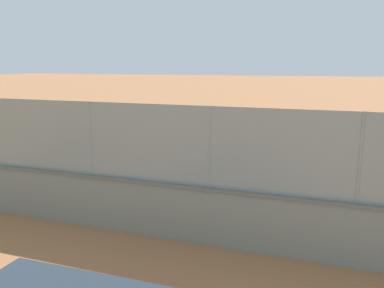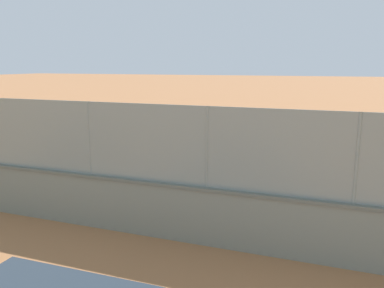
{
  "view_description": "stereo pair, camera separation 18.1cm",
  "coord_description": "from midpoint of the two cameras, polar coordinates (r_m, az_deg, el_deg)",
  "views": [
    {
      "loc": [
        -1.59,
        20.38,
        4.28
      ],
      "look_at": [
        3.35,
        6.63,
        1.33
      ],
      "focal_mm": 37.2,
      "sensor_mm": 36.0,
      "label": 1
    },
    {
      "loc": [
        -1.76,
        20.32,
        4.28
      ],
      "look_at": [
        3.35,
        6.63,
        1.33
      ],
      "focal_mm": 37.2,
      "sensor_mm": 36.0,
      "label": 2
    }
  ],
  "objects": [
    {
      "name": "ground_plane",
      "position": [
        20.87,
        14.75,
        -0.82
      ],
      "size": [
        260.0,
        260.0,
        0.0
      ],
      "primitive_type": "plane",
      "color": "#A36B42"
    },
    {
      "name": "perimeter_wall",
      "position": [
        10.24,
        -6.73,
        -8.99
      ],
      "size": [
        22.96,
        0.36,
        1.43
      ],
      "color": "gray",
      "rests_on": "ground_plane"
    },
    {
      "name": "fence_panel_on_wall",
      "position": [
        9.79,
        -6.95,
        0.19
      ],
      "size": [
        22.57,
        0.1,
        1.92
      ],
      "color": "gray",
      "rests_on": "perimeter_wall"
    },
    {
      "name": "player_baseline_waiting",
      "position": [
        21.33,
        7.02,
        2.24
      ],
      "size": [
        0.71,
        1.15,
        1.56
      ],
      "color": "navy",
      "rests_on": "ground_plane"
    },
    {
      "name": "player_at_service_line",
      "position": [
        15.81,
        -3.22,
        -0.92
      ],
      "size": [
        1.06,
        0.68,
        1.55
      ],
      "color": "navy",
      "rests_on": "ground_plane"
    },
    {
      "name": "sports_ball",
      "position": [
        19.35,
        3.05,
        2.1
      ],
      "size": [
        0.15,
        0.15,
        0.15
      ],
      "primitive_type": "sphere",
      "color": "yellow"
    },
    {
      "name": "courtside_bench",
      "position": [
        11.53,
        1.17,
        -7.95
      ],
      "size": [
        1.6,
        0.38,
        0.87
      ],
      "color": "brown",
      "rests_on": "ground_plane"
    }
  ]
}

